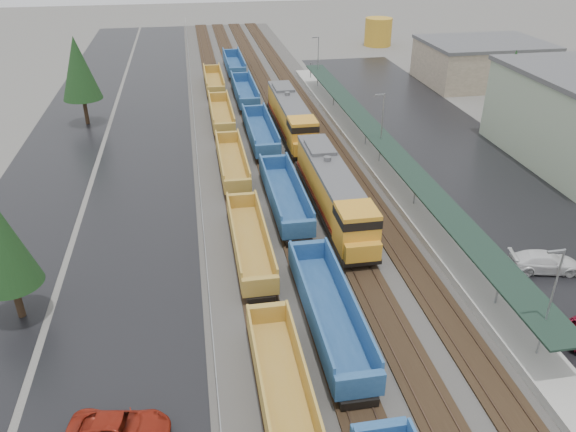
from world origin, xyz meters
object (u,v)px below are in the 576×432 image
Objects in this scene: well_string_blue at (284,196)px; storage_tank at (378,32)px; locomotive_trail at (291,117)px; parked_car_west_c at (119,430)px; well_string_yellow at (250,242)px; locomotive_lead at (334,192)px; parked_car_east_c at (544,262)px.

well_string_blue is 21.57× the size of storage_tank.
well_string_blue is (-4.00, -18.70, -1.17)m from locomotive_trail.
storage_tank is 1.05× the size of parked_car_west_c.
well_string_yellow reaches higher than parked_car_west_c.
storage_tank is (30.85, 67.87, 1.49)m from well_string_blue.
storage_tank reaches higher than parked_car_west_c.
parked_car_west_c is at bearing -127.51° from locomotive_lead.
well_string_yellow is at bearing -118.42° from well_string_blue.
storage_tank reaches higher than parked_car_east_c.
parked_car_west_c is (-16.60, -42.62, -1.68)m from locomotive_trail.
well_string_blue reaches higher than parked_car_west_c.
parked_car_east_c is at bearing -37.42° from well_string_blue.
storage_tank reaches higher than well_string_yellow.
storage_tank is at bearing 2.36° from parked_car_east_c.
well_string_yellow is (-8.00, -26.09, -1.24)m from locomotive_trail.
storage_tank is at bearing 69.06° from locomotive_lead.
locomotive_trail is 27.31m from well_string_yellow.
storage_tank is (26.85, 70.18, 0.32)m from locomotive_lead.
well_string_yellow is 0.94× the size of well_string_blue.
locomotive_lead is 17.64m from parked_car_east_c.
locomotive_trail reaches higher than parked_car_west_c.
well_string_blue is (4.00, 7.39, 0.07)m from well_string_yellow.
well_string_yellow is 82.95m from storage_tank.
locomotive_trail is at bearing -11.54° from parked_car_west_c.
locomotive_trail reaches higher than well_string_yellow.
storage_tank reaches higher than well_string_blue.
storage_tank reaches higher than locomotive_trail.
locomotive_trail is 3.80× the size of parked_car_east_c.
storage_tank is at bearing -15.59° from parked_car_west_c.
parked_car_west_c is at bearing 120.77° from parked_car_east_c.
locomotive_lead and locomotive_trail have the same top height.
parked_car_east_c is at bearing -67.10° from locomotive_trail.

